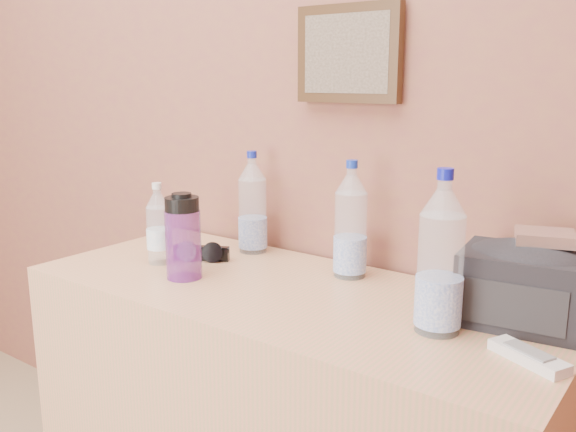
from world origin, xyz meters
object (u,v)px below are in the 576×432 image
Objects in this scene: pet_large_c at (351,226)px; ac_remote at (528,357)px; foil_packet at (545,237)px; pet_large_d at (440,261)px; toiletry_bag at (525,284)px; pet_large_b at (253,208)px; sunglasses at (201,253)px; nalgene_bottle at (183,237)px; pet_small at (159,228)px.

pet_large_c is 0.58m from ac_remote.
pet_large_d is at bearing -132.58° from foil_packet.
toiletry_bag is 2.23× the size of foil_packet.
pet_large_b is 0.83m from foil_packet.
sunglasses is at bearing -174.32° from foil_packet.
foil_packet is (-0.04, 0.20, 0.18)m from ac_remote.
toiletry_bag is at bearing 14.55° from nalgene_bottle.
sunglasses is at bearing -163.21° from pet_large_c.
pet_large_c is 0.53m from pet_small.
sunglasses is at bearing 173.91° from pet_large_d.
pet_large_c reaches higher than pet_large_b.
pet_large_d is 2.91× the size of foil_packet.
ac_remote is at bearing 1.78° from nalgene_bottle.
pet_small reaches higher than ac_remote.
pet_large_b is at bearing 60.76° from pet_small.
foil_packet is (0.96, 0.18, 0.09)m from pet_small.
pet_large_b is 0.20m from sunglasses.
sunglasses is at bearing 49.25° from pet_small.
pet_large_b is at bearing -171.43° from ac_remote.
pet_large_c reaches higher than nalgene_bottle.
pet_small reaches higher than foil_packet.
pet_large_c is 1.19× the size of toiletry_bag.
foil_packet is (0.89, 0.09, 0.17)m from sunglasses.
foil_packet is at bearing -21.55° from sunglasses.
pet_large_c is 0.38m from pet_large_d.
pet_large_b reaches higher than ac_remote.
pet_large_c is at bearing 38.03° from nalgene_bottle.
foil_packet reaches higher than sunglasses.
pet_small is 1.97× the size of foil_packet.
foil_packet is at bearing 35.44° from toiletry_bag.
pet_large_d is 0.23m from foil_packet.
sunglasses is at bearing -111.35° from pet_large_b.
foil_packet is (0.83, -0.07, 0.05)m from pet_large_b.
pet_large_c reaches higher than sunglasses.
ac_remote is at bearing -17.25° from pet_large_b.
pet_large_b reaches higher than foil_packet.
pet_large_d reaches higher than toiletry_bag.
pet_small is at bearing -119.24° from pet_large_b.
pet_large_d is at bearing -33.32° from sunglasses.
toiletry_bag is at bearing -7.33° from pet_large_c.
pet_large_d is at bearing -31.96° from pet_large_c.
nalgene_bottle is at bearing -89.16° from sunglasses.
ac_remote is (0.51, -0.24, -0.12)m from pet_large_c.
pet_large_c is at bearing 165.70° from toiletry_bag.
nalgene_bottle is 0.18m from sunglasses.
pet_small reaches higher than toiletry_bag.
pet_large_c is at bearing -5.12° from pet_large_b.
sunglasses is 1.38× the size of foil_packet.
toiletry_bag is (0.45, -0.06, -0.05)m from pet_large_c.
sunglasses reaches higher than ac_remote.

